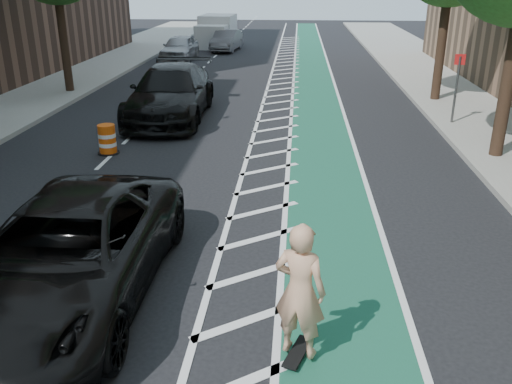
# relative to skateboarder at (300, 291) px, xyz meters

# --- Properties ---
(ground) EXTENTS (120.00, 120.00, 0.00)m
(ground) POSITION_rel_skateboarder_xyz_m (-2.30, 0.76, -1.07)
(ground) COLOR black
(ground) RESTS_ON ground
(bike_lane) EXTENTS (2.00, 90.00, 0.01)m
(bike_lane) POSITION_rel_skateboarder_xyz_m (0.70, 10.76, -1.06)
(bike_lane) COLOR #175137
(bike_lane) RESTS_ON ground
(buffer_strip) EXTENTS (1.40, 90.00, 0.01)m
(buffer_strip) POSITION_rel_skateboarder_xyz_m (-0.80, 10.76, -1.06)
(buffer_strip) COLOR silver
(buffer_strip) RESTS_ON ground
(curb_right) EXTENTS (0.12, 90.00, 0.16)m
(curb_right) POSITION_rel_skateboarder_xyz_m (4.75, 10.76, -0.99)
(curb_right) COLOR gray
(curb_right) RESTS_ON ground
(curb_left) EXTENTS (0.12, 90.00, 0.16)m
(curb_left) POSITION_rel_skateboarder_xyz_m (-9.35, 10.76, -0.99)
(curb_left) COLOR gray
(curb_left) RESTS_ON ground
(sign_post) EXTENTS (0.35, 0.08, 2.47)m
(sign_post) POSITION_rel_skateboarder_xyz_m (5.30, 12.76, 0.28)
(sign_post) COLOR #4C4C4C
(sign_post) RESTS_ON ground
(skateboard) EXTENTS (0.44, 0.76, 0.10)m
(skateboard) POSITION_rel_skateboarder_xyz_m (-0.00, 0.00, -0.99)
(skateboard) COLOR black
(skateboard) RESTS_ON ground
(skateboarder) EXTENTS (0.82, 0.68, 1.94)m
(skateboarder) POSITION_rel_skateboarder_xyz_m (0.00, 0.00, 0.00)
(skateboarder) COLOR tan
(skateboarder) RESTS_ON skateboard
(suv_near) EXTENTS (2.74, 5.89, 1.63)m
(suv_near) POSITION_rel_skateboarder_xyz_m (-3.67, 1.24, -0.25)
(suv_near) COLOR black
(suv_near) RESTS_ON ground
(suv_far) EXTENTS (2.79, 6.49, 1.86)m
(suv_far) POSITION_rel_skateboarder_xyz_m (-4.70, 13.20, -0.14)
(suv_far) COLOR black
(suv_far) RESTS_ON ground
(car_silver) EXTENTS (1.94, 4.50, 1.51)m
(car_silver) POSITION_rel_skateboarder_xyz_m (-7.43, 27.80, -0.31)
(car_silver) COLOR #A8A9AE
(car_silver) RESTS_ON ground
(car_grey) EXTENTS (1.92, 4.39, 1.40)m
(car_grey) POSITION_rel_skateboarder_xyz_m (-5.09, 32.35, -0.37)
(car_grey) COLOR #5C5B60
(car_grey) RESTS_ON ground
(box_truck) EXTENTS (2.53, 5.29, 2.17)m
(box_truck) POSITION_rel_skateboarder_xyz_m (-6.20, 35.23, -0.07)
(box_truck) COLOR silver
(box_truck) RESTS_ON ground
(barrel_a) EXTENTS (0.64, 0.64, 0.87)m
(barrel_a) POSITION_rel_skateboarder_xyz_m (-5.64, 8.83, -0.66)
(barrel_a) COLOR #DA4E0B
(barrel_a) RESTS_ON ground
(barrel_b) EXTENTS (0.61, 0.61, 0.83)m
(barrel_b) POSITION_rel_skateboarder_xyz_m (-5.90, 13.92, -0.68)
(barrel_b) COLOR #FF4A0D
(barrel_b) RESTS_ON ground
(barrel_c) EXTENTS (0.64, 0.64, 0.88)m
(barrel_c) POSITION_rel_skateboarder_xyz_m (-6.30, 19.76, -0.65)
(barrel_c) COLOR #F3530C
(barrel_c) RESTS_ON ground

